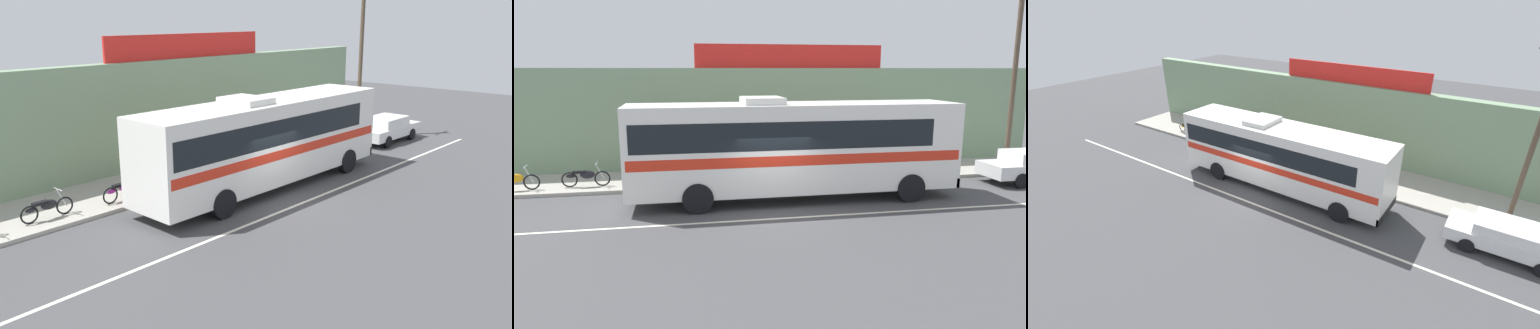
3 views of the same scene
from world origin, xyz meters
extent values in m
plane|color=#444447|center=(0.00, 0.00, 0.00)|extent=(70.00, 70.00, 0.00)
cube|color=#A8A399|center=(0.00, 5.20, 0.07)|extent=(30.00, 3.60, 0.14)
cube|color=gray|center=(0.00, 7.35, 2.40)|extent=(30.00, 0.70, 4.80)
cube|color=red|center=(2.23, 7.35, 5.35)|extent=(9.10, 0.12, 1.10)
cube|color=silver|center=(0.00, -0.80, 0.00)|extent=(30.00, 0.14, 0.01)
cube|color=white|center=(0.99, 1.43, 1.99)|extent=(11.94, 2.48, 3.10)
cube|color=black|center=(0.51, 1.43, 2.54)|extent=(10.50, 2.50, 0.96)
cube|color=red|center=(0.99, 1.43, 1.69)|extent=(11.70, 2.50, 0.36)
cube|color=black|center=(6.93, 1.43, 2.44)|extent=(0.04, 2.23, 1.40)
cube|color=black|center=(6.92, 1.43, 0.62)|extent=(0.12, 2.48, 0.36)
cube|color=silver|center=(-0.20, 1.43, 3.66)|extent=(1.40, 1.74, 0.24)
cylinder|color=black|center=(5.05, 2.58, 0.52)|extent=(1.04, 0.32, 1.04)
cylinder|color=black|center=(5.05, 0.28, 0.52)|extent=(1.04, 0.32, 1.04)
cylinder|color=black|center=(-2.59, 2.58, 0.52)|extent=(1.04, 0.32, 1.04)
cylinder|color=black|center=(-2.59, 0.28, 0.52)|extent=(1.04, 0.32, 1.04)
cube|color=silver|center=(11.74, 2.08, 0.61)|extent=(4.58, 1.77, 0.56)
cube|color=silver|center=(11.64, 2.08, 1.13)|extent=(2.38, 1.59, 0.48)
cube|color=black|center=(12.51, 2.08, 1.09)|extent=(0.21, 1.48, 0.34)
cylinder|color=black|center=(13.06, 2.91, 0.31)|extent=(0.62, 0.20, 0.62)
cylinder|color=black|center=(13.06, 1.24, 0.31)|extent=(0.62, 0.20, 0.62)
cylinder|color=black|center=(10.41, 2.91, 0.31)|extent=(0.62, 0.20, 0.62)
cylinder|color=black|center=(10.41, 1.24, 0.31)|extent=(0.62, 0.20, 0.62)
cylinder|color=brown|center=(11.68, 3.89, 4.32)|extent=(0.22, 0.22, 8.36)
torus|color=black|center=(-6.22, 4.28, 0.45)|extent=(0.62, 0.06, 0.62)
torus|color=black|center=(-7.46, 4.28, 0.45)|extent=(0.62, 0.06, 0.62)
cylinder|color=silver|center=(-6.30, 4.28, 0.75)|extent=(0.34, 0.04, 0.65)
cylinder|color=silver|center=(-6.40, 4.28, 1.07)|extent=(0.03, 0.56, 0.03)
ellipsoid|color=black|center=(-6.78, 4.28, 0.63)|extent=(0.56, 0.22, 0.34)
cube|color=black|center=(-7.06, 4.28, 0.75)|extent=(0.52, 0.20, 0.10)
ellipsoid|color=black|center=(-7.40, 4.28, 0.59)|extent=(0.36, 0.14, 0.16)
torus|color=black|center=(-3.35, 4.03, 0.45)|extent=(0.62, 0.06, 0.62)
torus|color=black|center=(-4.57, 4.03, 0.45)|extent=(0.62, 0.06, 0.62)
cylinder|color=silver|center=(-3.43, 4.03, 0.75)|extent=(0.34, 0.04, 0.65)
cylinder|color=silver|center=(-3.53, 4.03, 1.07)|extent=(0.03, 0.56, 0.03)
ellipsoid|color=#991E8C|center=(-3.90, 4.03, 0.63)|extent=(0.56, 0.22, 0.34)
cube|color=black|center=(-4.18, 4.03, 0.75)|extent=(0.52, 0.20, 0.10)
ellipsoid|color=#991E8C|center=(-4.51, 4.03, 0.59)|extent=(0.36, 0.14, 0.16)
torus|color=black|center=(-2.12, 4.29, 0.45)|extent=(0.62, 0.06, 0.62)
torus|color=black|center=(-3.39, 4.29, 0.45)|extent=(0.62, 0.06, 0.62)
cylinder|color=silver|center=(-2.20, 4.29, 0.75)|extent=(0.34, 0.04, 0.65)
cylinder|color=silver|center=(-2.30, 4.29, 1.07)|extent=(0.03, 0.56, 0.03)
ellipsoid|color=#991E8C|center=(-2.70, 4.29, 0.63)|extent=(0.56, 0.22, 0.34)
cube|color=black|center=(-2.99, 4.29, 0.75)|extent=(0.52, 0.20, 0.10)
ellipsoid|color=#991E8C|center=(-3.33, 4.29, 0.59)|extent=(0.36, 0.14, 0.16)
cylinder|color=navy|center=(4.39, 5.05, 0.53)|extent=(0.13, 0.13, 0.79)
cylinder|color=navy|center=(4.39, 4.87, 0.53)|extent=(0.13, 0.13, 0.79)
cylinder|color=#23519E|center=(4.39, 4.96, 1.23)|extent=(0.30, 0.30, 0.59)
sphere|color=tan|center=(4.39, 4.96, 1.66)|extent=(0.21, 0.21, 0.21)
cylinder|color=#23519E|center=(4.39, 5.16, 1.26)|extent=(0.08, 0.08, 0.54)
cylinder|color=#23519E|center=(4.39, 4.76, 1.26)|extent=(0.08, 0.08, 0.54)
camera|label=1|loc=(-14.87, -12.38, 6.72)|focal=38.40mm
camera|label=2|loc=(-3.12, -15.13, 4.74)|focal=33.21mm
camera|label=3|loc=(10.45, -12.50, 9.66)|focal=24.35mm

